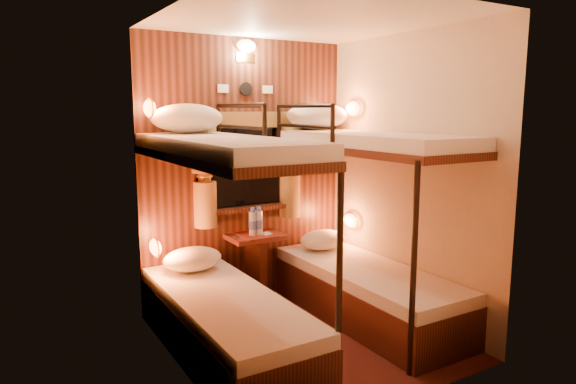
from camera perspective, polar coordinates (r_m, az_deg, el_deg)
floor at (r=4.18m, az=2.00°, el=-15.88°), size 2.10×2.10×0.00m
ceiling at (r=3.84m, az=2.21°, el=18.60°), size 2.10×2.10×0.00m
wall_back at (r=4.74m, az=-4.76°, el=2.22°), size 2.40×0.00×2.40m
wall_front at (r=3.01m, az=12.94°, el=-1.96°), size 2.40×0.00×2.40m
wall_left at (r=3.40m, az=-12.22°, el=-0.68°), size 0.00×2.40×2.40m
wall_right at (r=4.45m, az=13.02°, el=1.56°), size 0.00×2.40×2.40m
back_panel at (r=4.73m, az=-4.69°, el=2.21°), size 2.00×0.03×2.40m
bunk_left at (r=3.75m, az=-7.04°, el=-9.77°), size 0.72×1.90×1.82m
bunk_right at (r=4.40m, az=8.74°, el=-6.94°), size 0.72×1.90×1.82m
window at (r=4.70m, az=-4.52°, el=1.94°), size 1.00×0.12×0.79m
curtains at (r=4.66m, az=-4.35°, el=2.90°), size 1.10×0.22×1.00m
back_fixtures at (r=4.69m, az=-4.66°, el=14.96°), size 0.54×0.09×0.48m
reading_lamps at (r=4.43m, az=-2.79°, el=2.27°), size 2.00×0.20×1.25m
table at (r=4.73m, az=-3.57°, el=-7.52°), size 0.50×0.34×0.66m
bottle_left at (r=4.61m, az=-3.94°, el=-3.51°), size 0.07×0.07×0.26m
bottle_right at (r=4.63m, az=-3.29°, el=-3.42°), size 0.08×0.08×0.26m
sachet_a at (r=4.66m, az=-2.30°, el=-4.73°), size 0.10×0.09×0.01m
sachet_b at (r=4.71m, az=-2.42°, el=-4.57°), size 0.09×0.08×0.01m
pillow_lower_left at (r=4.33m, az=-10.56°, el=-7.33°), size 0.49×0.35×0.19m
pillow_lower_right at (r=4.91m, az=3.89°, el=-5.29°), size 0.46×0.33×0.18m
pillow_upper_left at (r=4.18m, az=-11.15°, el=8.07°), size 0.58×0.42×0.23m
pillow_upper_right at (r=4.85m, az=3.25°, el=8.43°), size 0.62×0.44×0.24m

